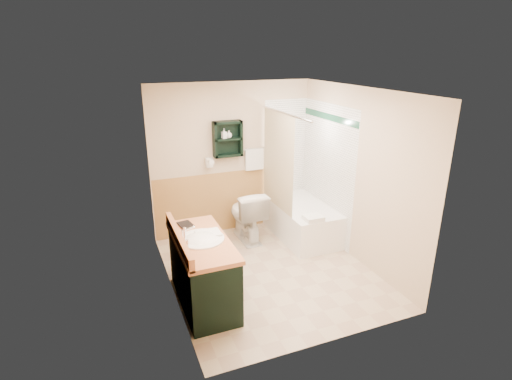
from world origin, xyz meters
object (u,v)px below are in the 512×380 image
(soap_bottle_a, at_px, (224,136))
(soap_bottle_b, at_px, (229,135))
(wall_shelf, at_px, (228,139))
(bathtub, at_px, (301,219))
(vanity, at_px, (203,271))
(hair_dryer, at_px, (209,163))
(toilet, at_px, (247,215))
(vanity_book, at_px, (179,219))

(soap_bottle_a, distance_m, soap_bottle_b, 0.08)
(wall_shelf, relative_size, soap_bottle_b, 4.69)
(wall_shelf, height_order, bathtub, wall_shelf)
(wall_shelf, xyz_separation_m, vanity, (-0.89, -1.74, -1.14))
(hair_dryer, distance_m, soap_bottle_a, 0.47)
(soap_bottle_b, bearing_deg, vanity, -117.83)
(wall_shelf, xyz_separation_m, toilet, (0.16, -0.37, -1.15))
(wall_shelf, distance_m, bathtub, 1.73)
(hair_dryer, distance_m, toilet, 1.00)
(soap_bottle_b, bearing_deg, toilet, -69.29)
(hair_dryer, bearing_deg, soap_bottle_a, -7.02)
(toilet, xyz_separation_m, soap_bottle_a, (-0.22, 0.37, 1.20))
(wall_shelf, xyz_separation_m, vanity_book, (-1.06, -1.31, -0.63))
(soap_bottle_a, bearing_deg, hair_dryer, 172.98)
(hair_dryer, distance_m, vanity_book, 1.56)
(soap_bottle_a, bearing_deg, wall_shelf, 5.07)
(toilet, xyz_separation_m, soap_bottle_b, (-0.14, 0.37, 1.21))
(vanity_book, xyz_separation_m, soap_bottle_a, (1.00, 1.30, 0.68))
(toilet, bearing_deg, soap_bottle_a, -59.90)
(hair_dryer, height_order, bathtub, hair_dryer)
(vanity, bearing_deg, vanity_book, 110.86)
(bathtub, xyz_separation_m, toilet, (-0.87, 0.17, 0.14))
(soap_bottle_a, bearing_deg, toilet, -59.51)
(vanity, distance_m, vanity_book, 0.69)
(vanity, relative_size, soap_bottle_a, 8.63)
(hair_dryer, relative_size, vanity, 0.19)
(bathtub, height_order, soap_bottle_b, soap_bottle_b)
(bathtub, height_order, vanity_book, vanity_book)
(vanity, height_order, toilet, vanity)
(bathtub, relative_size, soap_bottle_a, 10.07)
(wall_shelf, height_order, hair_dryer, wall_shelf)
(wall_shelf, bearing_deg, vanity_book, -129.04)
(bathtub, bearing_deg, vanity_book, -159.81)
(bathtub, distance_m, soap_bottle_b, 1.76)
(bathtub, bearing_deg, soap_bottle_a, 153.66)
(wall_shelf, height_order, soap_bottle_a, wall_shelf)
(toilet, bearing_deg, soap_bottle_b, -69.68)
(vanity, xyz_separation_m, bathtub, (1.92, 1.20, -0.14))
(wall_shelf, relative_size, soap_bottle_a, 3.69)
(wall_shelf, bearing_deg, toilet, -66.78)
(soap_bottle_a, bearing_deg, vanity, -115.80)
(hair_dryer, height_order, toilet, hair_dryer)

